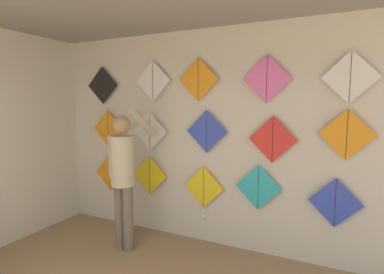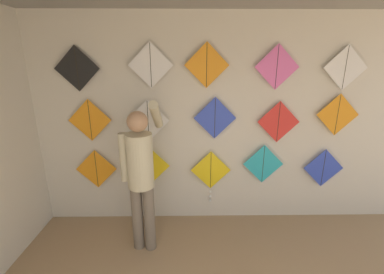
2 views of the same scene
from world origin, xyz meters
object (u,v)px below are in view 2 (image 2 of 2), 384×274
kite_3 (263,164)px  kite_10 (77,69)px  kite_7 (215,118)px  kite_4 (323,168)px  kite_0 (96,169)px  kite_5 (90,120)px  kite_1 (150,168)px  kite_13 (277,67)px  kite_14 (345,68)px  kite_2 (211,173)px  shopkeeper (141,170)px  kite_9 (338,115)px  kite_12 (207,65)px  kite_11 (151,65)px  kite_8 (278,122)px  kite_6 (148,121)px

kite_3 → kite_10: bearing=180.0°
kite_7 → kite_4: bearing=0.0°
kite_0 → kite_5: size_ratio=1.00×
kite_1 → kite_13: size_ratio=1.25×
kite_0 → kite_5: (-0.01, 0.00, 0.69)m
kite_4 → kite_5: 3.22m
kite_10 → kite_13: (2.45, 0.00, 0.02)m
kite_14 → kite_2: bearing=-180.0°
kite_1 → kite_3: kite_3 is taller
shopkeeper → kite_10: (-0.81, 0.57, 1.10)m
kite_9 → kite_10: 3.35m
kite_10 → kite_12: 1.58m
shopkeeper → kite_4: bearing=21.2°
kite_0 → kite_9: kite_9 is taller
kite_0 → kite_10: bearing=180.0°
kite_11 → kite_13: kite_11 is taller
kite_11 → kite_10: bearing=180.0°
kite_7 → kite_13: (0.75, 0.00, 0.64)m
shopkeeper → kite_11: size_ratio=3.29×
kite_14 → kite_8: bearing=180.0°
kite_4 → kite_12: size_ratio=1.00×
kite_3 → kite_6: 1.67m
kite_6 → kite_14: (2.47, 0.00, 0.66)m
kite_2 → kite_12: 1.44m
kite_8 → kite_10: 2.62m
shopkeeper → kite_9: size_ratio=3.29×
shopkeeper → kite_4: 2.49m
kite_0 → kite_3: bearing=0.0°
kite_3 → kite_9: size_ratio=1.00×
kite_5 → kite_9: bearing=0.0°
kite_6 → kite_8: size_ratio=1.00×
kite_12 → kite_10: bearing=180.0°
shopkeeper → kite_10: size_ratio=3.29×
kite_2 → kite_12: bearing=179.3°
shopkeeper → kite_7: shopkeeper is taller
kite_3 → kite_14: size_ratio=1.00×
kite_14 → shopkeeper: bearing=-167.0°
shopkeeper → kite_0: (-0.72, 0.57, -0.24)m
kite_7 → kite_14: 1.72m
kite_13 → kite_7: bearing=180.0°
kite_0 → kite_14: (3.21, 0.00, 1.34)m
kite_11 → kite_14: size_ratio=1.00×
kite_3 → kite_9: 1.15m
shopkeeper → kite_2: size_ratio=2.39×
kite_12 → kite_8: bearing=0.0°
shopkeeper → kite_8: (1.72, 0.57, 0.42)m
kite_1 → kite_5: 1.00m
kite_3 → kite_14: bearing=0.0°
kite_2 → kite_13: size_ratio=1.38×
kite_0 → kite_6: 1.00m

